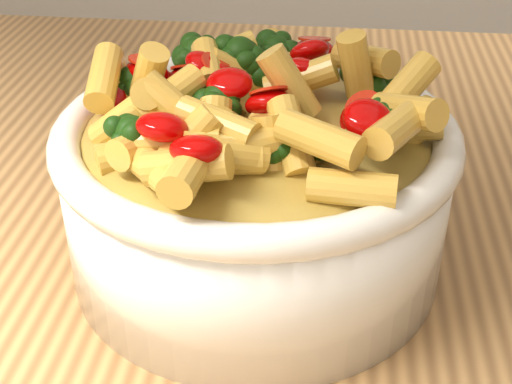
# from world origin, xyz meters

# --- Properties ---
(table) EXTENTS (1.20, 0.80, 0.90)m
(table) POSITION_xyz_m (0.00, 0.00, 0.80)
(table) COLOR tan
(table) RESTS_ON ground
(serving_bowl) EXTENTS (0.24, 0.24, 0.10)m
(serving_bowl) POSITION_xyz_m (-0.01, -0.05, 0.95)
(serving_bowl) COLOR white
(serving_bowl) RESTS_ON table
(pasta_salad) EXTENTS (0.19, 0.19, 0.04)m
(pasta_salad) POSITION_xyz_m (-0.01, -0.05, 1.01)
(pasta_salad) COLOR gold
(pasta_salad) RESTS_ON serving_bowl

